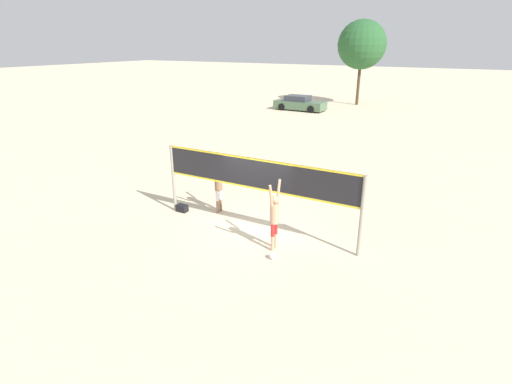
{
  "coord_description": "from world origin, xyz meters",
  "views": [
    {
      "loc": [
        5.99,
        -10.7,
        6.01
      ],
      "look_at": [
        0.0,
        0.0,
        1.4
      ],
      "focal_mm": 28.0,
      "sensor_mm": 36.0,
      "label": 1
    }
  ],
  "objects_px": {
    "player_spiker": "(274,215)",
    "parked_car_near": "(299,104)",
    "volleyball_net": "(256,180)",
    "player_blocker": "(218,183)",
    "volleyball": "(273,256)",
    "gear_bag": "(182,208)",
    "tree_left_cluster": "(362,45)"
  },
  "relations": [
    {
      "from": "player_spiker",
      "to": "parked_car_near",
      "type": "relative_size",
      "value": 0.46
    },
    {
      "from": "volleyball_net",
      "to": "player_spiker",
      "type": "bearing_deg",
      "value": -37.95
    },
    {
      "from": "volleyball_net",
      "to": "player_blocker",
      "type": "xyz_separation_m",
      "value": [
        -1.99,
        0.71,
        -0.68
      ]
    },
    {
      "from": "volleyball",
      "to": "gear_bag",
      "type": "height_order",
      "value": "gear_bag"
    },
    {
      "from": "player_blocker",
      "to": "gear_bag",
      "type": "relative_size",
      "value": 5.14
    },
    {
      "from": "player_blocker",
      "to": "tree_left_cluster",
      "type": "bearing_deg",
      "value": -173.78
    },
    {
      "from": "volleyball",
      "to": "tree_left_cluster",
      "type": "xyz_separation_m",
      "value": [
        -6.6,
        31.92,
        5.65
      ]
    },
    {
      "from": "player_spiker",
      "to": "volleyball",
      "type": "distance_m",
      "value": 1.21
    },
    {
      "from": "player_spiker",
      "to": "volleyball",
      "type": "xyz_separation_m",
      "value": [
        0.24,
        -0.55,
        -1.05
      ]
    },
    {
      "from": "gear_bag",
      "to": "parked_car_near",
      "type": "xyz_separation_m",
      "value": [
        -5.7,
        24.23,
        0.48
      ]
    },
    {
      "from": "volleyball",
      "to": "player_blocker",
      "type": "bearing_deg",
      "value": 147.38
    },
    {
      "from": "player_blocker",
      "to": "volleyball",
      "type": "bearing_deg",
      "value": 57.38
    },
    {
      "from": "volleyball_net",
      "to": "volleyball",
      "type": "xyz_separation_m",
      "value": [
        1.36,
        -1.43,
        -1.71
      ]
    },
    {
      "from": "volleyball_net",
      "to": "tree_left_cluster",
      "type": "xyz_separation_m",
      "value": [
        -5.24,
        30.49,
        3.94
      ]
    },
    {
      "from": "player_spiker",
      "to": "player_blocker",
      "type": "bearing_deg",
      "value": 62.92
    },
    {
      "from": "player_spiker",
      "to": "tree_left_cluster",
      "type": "relative_size",
      "value": 0.27
    },
    {
      "from": "gear_bag",
      "to": "parked_car_near",
      "type": "bearing_deg",
      "value": 103.23
    },
    {
      "from": "volleyball_net",
      "to": "tree_left_cluster",
      "type": "bearing_deg",
      "value": 99.74
    },
    {
      "from": "volleyball",
      "to": "parked_car_near",
      "type": "xyz_separation_m",
      "value": [
        -10.29,
        25.72,
        0.51
      ]
    },
    {
      "from": "volleyball_net",
      "to": "gear_bag",
      "type": "distance_m",
      "value": 3.65
    },
    {
      "from": "parked_car_near",
      "to": "tree_left_cluster",
      "type": "height_order",
      "value": "tree_left_cluster"
    },
    {
      "from": "gear_bag",
      "to": "parked_car_near",
      "type": "distance_m",
      "value": 24.9
    },
    {
      "from": "tree_left_cluster",
      "to": "parked_car_near",
      "type": "bearing_deg",
      "value": -120.77
    },
    {
      "from": "volleyball_net",
      "to": "player_blocker",
      "type": "distance_m",
      "value": 2.22
    },
    {
      "from": "player_spiker",
      "to": "gear_bag",
      "type": "relative_size",
      "value": 5.24
    },
    {
      "from": "player_spiker",
      "to": "player_blocker",
      "type": "height_order",
      "value": "player_spiker"
    },
    {
      "from": "parked_car_near",
      "to": "tree_left_cluster",
      "type": "bearing_deg",
      "value": 60.28
    },
    {
      "from": "volleyball_net",
      "to": "player_blocker",
      "type": "relative_size",
      "value": 3.3
    },
    {
      "from": "player_spiker",
      "to": "parked_car_near",
      "type": "distance_m",
      "value": 27.11
    },
    {
      "from": "player_spiker",
      "to": "player_blocker",
      "type": "xyz_separation_m",
      "value": [
        -3.11,
        1.59,
        -0.03
      ]
    },
    {
      "from": "volleyball_net",
      "to": "tree_left_cluster",
      "type": "relative_size",
      "value": 0.88
    },
    {
      "from": "player_blocker",
      "to": "parked_car_near",
      "type": "height_order",
      "value": "player_blocker"
    }
  ]
}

